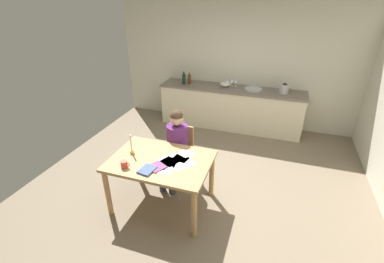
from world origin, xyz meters
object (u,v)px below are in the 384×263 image
at_px(person_seated, 175,144).
at_px(candlestick, 132,148).
at_px(book_cookery, 157,167).
at_px(wine_glass_by_kettle, 232,81).
at_px(stovetop_kettle, 284,88).
at_px(bottle_vinegar, 189,79).
at_px(dining_table, 161,166).
at_px(sink_unit, 253,89).
at_px(wine_glass_back_left, 227,80).
at_px(book_magazine, 147,170).
at_px(chair_at_table, 180,150).
at_px(wine_glass_near_sink, 236,81).
at_px(mixing_bowl, 225,84).
at_px(coffee_mug, 124,164).
at_px(bottle_oil, 184,79).

height_order(person_seated, candlestick, person_seated).
bearing_deg(book_cookery, wine_glass_by_kettle, 112.38).
bearing_deg(stovetop_kettle, bottle_vinegar, -179.57).
distance_m(dining_table, sink_unit, 2.92).
relative_size(stovetop_kettle, wine_glass_back_left, 1.43).
relative_size(person_seated, wine_glass_back_left, 7.76).
distance_m(dining_table, book_magazine, 0.30).
relative_size(book_cookery, wine_glass_back_left, 1.25).
relative_size(person_seated, bottle_vinegar, 4.84).
bearing_deg(sink_unit, chair_at_table, -111.94).
bearing_deg(wine_glass_near_sink, mixing_bowl, -156.66).
xyz_separation_m(bottle_vinegar, wine_glass_back_left, (0.81, 0.17, 0.00)).
height_order(person_seated, stovetop_kettle, person_seated).
xyz_separation_m(mixing_bowl, stovetop_kettle, (1.20, -0.06, 0.05)).
bearing_deg(dining_table, wine_glass_near_sink, 81.45).
bearing_deg(wine_glass_near_sink, book_cookery, -97.62).
bearing_deg(book_magazine, book_cookery, 62.90).
height_order(candlestick, stovetop_kettle, stovetop_kettle).
height_order(book_cookery, sink_unit, sink_unit).
height_order(book_magazine, wine_glass_back_left, wine_glass_back_left).
distance_m(book_magazine, sink_unit, 3.19).
relative_size(person_seated, stovetop_kettle, 5.43).
bearing_deg(bottle_vinegar, book_cookery, -78.72).
bearing_deg(book_magazine, sink_unit, 83.57).
bearing_deg(wine_glass_by_kettle, book_cookery, -95.96).
bearing_deg(chair_at_table, sink_unit, 68.06).
bearing_deg(mixing_bowl, bottle_vinegar, -174.63).
bearing_deg(book_magazine, chair_at_table, 96.96).
distance_m(mixing_bowl, wine_glass_back_left, 0.11).
relative_size(book_cookery, mixing_bowl, 0.86).
relative_size(person_seated, coffee_mug, 9.71).
relative_size(candlestick, wine_glass_near_sink, 1.86).
bearing_deg(stovetop_kettle, coffee_mug, -120.11).
bearing_deg(chair_at_table, stovetop_kettle, 55.26).
height_order(coffee_mug, wine_glass_by_kettle, wine_glass_by_kettle).
distance_m(bottle_vinegar, wine_glass_by_kettle, 0.92).
bearing_deg(wine_glass_by_kettle, chair_at_table, -99.08).
xyz_separation_m(person_seated, book_cookery, (0.04, -0.73, 0.07)).
bearing_deg(coffee_mug, bottle_vinegar, 93.84).
bearing_deg(wine_glass_back_left, bottle_vinegar, -168.54).
xyz_separation_m(bottle_vinegar, wine_glass_by_kettle, (0.91, 0.17, 0.00)).
height_order(stovetop_kettle, wine_glass_by_kettle, stovetop_kettle).
distance_m(chair_at_table, person_seated, 0.25).
relative_size(candlestick, book_magazine, 1.35).
distance_m(wine_glass_near_sink, wine_glass_back_left, 0.19).
height_order(candlestick, bottle_oil, bottle_oil).
xyz_separation_m(coffee_mug, book_magazine, (0.30, 0.02, -0.03)).
height_order(person_seated, book_magazine, person_seated).
height_order(chair_at_table, person_seated, person_seated).
xyz_separation_m(chair_at_table, bottle_vinegar, (-0.55, 2.06, 0.52)).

